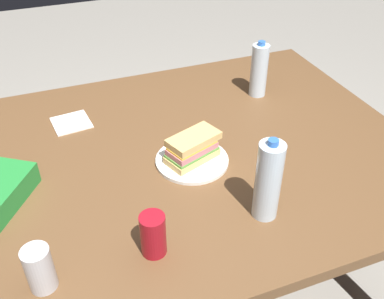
{
  "coord_description": "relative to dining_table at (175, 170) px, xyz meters",
  "views": [
    {
      "loc": [
        -0.37,
        -1.13,
        1.62
      ],
      "look_at": [
        0.04,
        -0.07,
        0.78
      ],
      "focal_mm": 41.23,
      "sensor_mm": 36.0,
      "label": 1
    }
  ],
  "objects": [
    {
      "name": "ground_plane",
      "position": [
        0.0,
        0.0,
        -0.66
      ],
      "size": [
        8.0,
        8.0,
        0.0
      ],
      "primitive_type": "plane",
      "color": "gray"
    },
    {
      "name": "dining_table",
      "position": [
        0.0,
        0.0,
        0.0
      ],
      "size": [
        1.63,
        1.19,
        0.73
      ],
      "color": "brown",
      "rests_on": "ground_plane"
    },
    {
      "name": "paper_plate",
      "position": [
        0.04,
        -0.07,
        0.08
      ],
      "size": [
        0.24,
        0.24,
        0.01
      ],
      "primitive_type": "cylinder",
      "color": "white",
      "rests_on": "dining_table"
    },
    {
      "name": "sandwich",
      "position": [
        0.04,
        -0.07,
        0.13
      ],
      "size": [
        0.2,
        0.15,
        0.08
      ],
      "color": "#DBB26B",
      "rests_on": "paper_plate"
    },
    {
      "name": "soda_can_red",
      "position": [
        -0.19,
        -0.38,
        0.14
      ],
      "size": [
        0.07,
        0.07,
        0.12
      ],
      "primitive_type": "cylinder",
      "color": "maroon",
      "rests_on": "dining_table"
    },
    {
      "name": "water_bottle_tall",
      "position": [
        0.14,
        -0.36,
        0.19
      ],
      "size": [
        0.07,
        0.07,
        0.25
      ],
      "color": "silver",
      "rests_on": "dining_table"
    },
    {
      "name": "water_bottle_spare",
      "position": [
        0.44,
        0.26,
        0.18
      ],
      "size": [
        0.07,
        0.07,
        0.23
      ],
      "color": "silver",
      "rests_on": "dining_table"
    },
    {
      "name": "soda_can_silver",
      "position": [
        -0.46,
        -0.39,
        0.14
      ],
      "size": [
        0.07,
        0.07,
        0.12
      ],
      "primitive_type": "cylinder",
      "color": "silver",
      "rests_on": "dining_table"
    },
    {
      "name": "paper_napkin",
      "position": [
        -0.3,
        0.31,
        0.08
      ],
      "size": [
        0.14,
        0.14,
        0.01
      ],
      "primitive_type": "cube",
      "rotation": [
        0.0,
        0.0,
        3.25
      ],
      "color": "white",
      "rests_on": "dining_table"
    }
  ]
}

